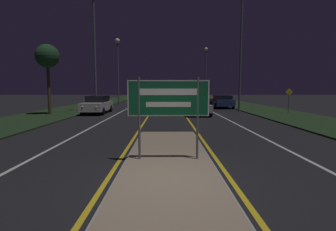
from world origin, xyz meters
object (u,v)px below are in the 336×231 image
at_px(highway_sign, 168,101).
at_px(car_receding_3, 180,96).
at_px(car_receding_2, 185,98).
at_px(streetlight_left_near, 94,36).
at_px(warning_sign, 289,98).
at_px(streetlight_right_far, 206,65).
at_px(car_receding_1, 222,101).
at_px(car_receding_0, 198,106).
at_px(car_approaching_0, 97,104).
at_px(streetlight_left_far, 118,58).
at_px(streetlight_right_near, 241,36).
at_px(car_approaching_1, 145,99).

distance_m(highway_sign, car_receding_3, 39.61).
xyz_separation_m(highway_sign, car_receding_2, (2.75, 30.77, -1.03)).
relative_size(highway_sign, streetlight_left_near, 0.23).
xyz_separation_m(car_receding_2, warning_sign, (7.48, -16.42, 0.58)).
xyz_separation_m(streetlight_right_far, car_receding_1, (-0.55, -15.94, -5.26)).
bearing_deg(car_receding_0, streetlight_left_near, 166.02).
bearing_deg(car_approaching_0, car_receding_2, 61.06).
distance_m(streetlight_right_far, car_receding_0, 24.22).
bearing_deg(car_receding_3, streetlight_left_near, -110.36).
bearing_deg(streetlight_left_near, car_receding_0, -13.98).
bearing_deg(car_receding_3, streetlight_right_far, -31.05).
height_order(streetlight_left_far, car_receding_0, streetlight_left_far).
relative_size(streetlight_left_far, streetlight_right_far, 0.96).
bearing_deg(streetlight_left_far, car_receding_3, 55.10).
distance_m(streetlight_left_near, car_receding_3, 25.86).
bearing_deg(streetlight_left_near, streetlight_right_near, 2.60).
bearing_deg(streetlight_left_far, warning_sign, -37.34).
height_order(streetlight_left_near, car_receding_1, streetlight_left_near).
height_order(car_receding_0, warning_sign, warning_sign).
xyz_separation_m(car_receding_2, car_approaching_0, (-8.72, -15.77, 0.03)).
height_order(highway_sign, car_receding_2, highway_sign).
bearing_deg(streetlight_right_far, streetlight_left_near, -121.53).
height_order(streetlight_right_far, car_receding_0, streetlight_right_far).
relative_size(car_approaching_0, car_approaching_1, 1.09).
bearing_deg(car_approaching_0, car_approaching_1, 74.73).
bearing_deg(car_receding_2, car_approaching_0, -118.94).
relative_size(highway_sign, car_approaching_1, 0.55).
distance_m(highway_sign, streetlight_right_far, 37.83).
xyz_separation_m(streetlight_left_far, streetlight_right_far, (12.93, 10.03, -0.09)).
bearing_deg(streetlight_right_far, highway_sign, -100.13).
xyz_separation_m(streetlight_right_near, streetlight_right_far, (-0.06, 20.49, -0.83)).
distance_m(highway_sign, streetlight_right_near, 18.52).
bearing_deg(warning_sign, car_receding_0, -175.42).
distance_m(streetlight_right_near, car_receding_0, 7.92).
bearing_deg(warning_sign, highway_sign, -125.47).
distance_m(car_approaching_0, warning_sign, 16.22).
relative_size(streetlight_right_far, warning_sign, 4.33).
bearing_deg(car_receding_2, car_receding_1, -71.15).
distance_m(streetlight_right_far, car_receding_1, 16.79).
height_order(car_receding_1, car_receding_2, car_receding_2).
relative_size(car_receding_0, car_approaching_1, 1.05).
xyz_separation_m(highway_sign, car_receding_3, (2.44, 39.52, -1.03)).
distance_m(car_receding_1, warning_sign, 7.92).
relative_size(highway_sign, car_approaching_0, 0.50).
distance_m(streetlight_left_near, streetlight_right_near, 13.00).
bearing_deg(car_receding_3, car_approaching_1, -112.08).
bearing_deg(highway_sign, car_approaching_1, 96.02).
height_order(streetlight_left_near, car_receding_0, streetlight_left_near).
xyz_separation_m(streetlight_right_far, car_receding_2, (-3.87, -6.24, -5.25)).
bearing_deg(streetlight_right_far, car_receding_0, -100.03).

